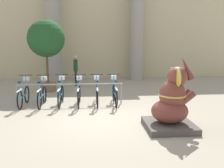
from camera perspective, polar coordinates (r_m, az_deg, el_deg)
The scene contains 14 objects.
ground_plane at distance 7.55m, azimuth -2.23°, elevation -8.12°, with size 60.00×60.00×0.00m, color #9E937F.
building_facade at distance 15.79m, azimuth -3.80°, elevation 12.31°, with size 20.00×0.20×6.00m.
column_left at distance 14.93m, azimuth -13.18°, elevation 10.76°, with size 1.07×1.07×5.16m.
column_right at distance 15.03m, azimuth 5.71°, elevation 10.96°, with size 1.07×1.07×5.16m.
bike_rack at distance 9.32m, azimuth -9.58°, elevation -0.91°, with size 3.91×0.05×0.77m.
bicycle_0 at distance 9.56m, azimuth -19.53°, elevation -2.33°, with size 0.48×1.61×1.08m.
bicycle_1 at distance 9.37m, azimuth -15.68°, elevation -2.36°, with size 0.48×1.61×1.08m.
bicycle_2 at distance 9.32m, azimuth -11.61°, elevation -2.26°, with size 0.48×1.61×1.08m.
bicycle_3 at distance 9.22m, azimuth -7.56°, elevation -2.27°, with size 0.48×1.61×1.08m.
bicycle_4 at distance 9.23m, azimuth -3.44°, elevation -2.19°, with size 0.48×1.61×1.08m.
bicycle_5 at distance 9.28m, azimuth 0.65°, elevation -2.10°, with size 0.48×1.61×1.08m.
elephant_statue at distance 6.84m, azimuth 13.48°, elevation -4.57°, with size 1.28×1.28×1.96m.
person_pedestrian at distance 13.11m, azimuth -8.32°, elevation 3.68°, with size 0.21×0.47×1.58m.
potted_tree at distance 11.81m, azimuth -14.80°, elevation 9.53°, with size 1.68×1.68×3.27m.
Camera 1 is at (-0.32, -7.18, 2.34)m, focal length 40.00 mm.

